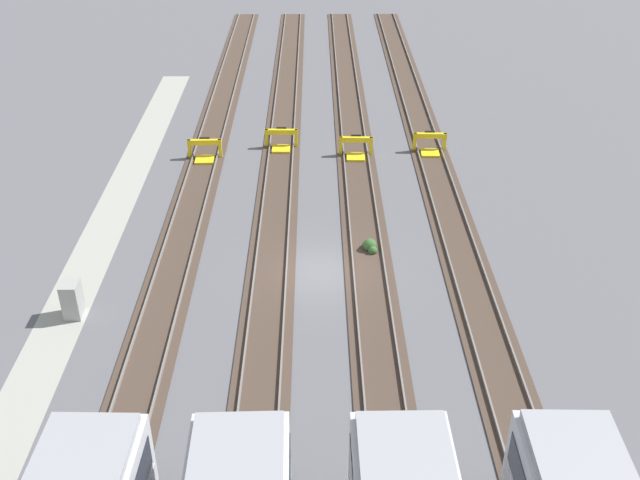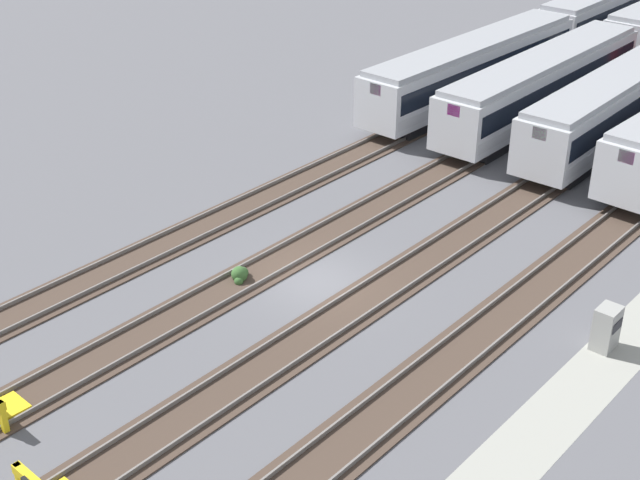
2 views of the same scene
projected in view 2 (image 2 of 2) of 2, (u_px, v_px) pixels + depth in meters
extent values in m
plane|color=#5B5B60|center=(318.00, 282.00, 34.35)|extent=(400.00, 400.00, 0.00)
cube|color=#9E9E93|center=(574.00, 397.00, 28.17)|extent=(54.00, 2.00, 0.01)
cube|color=#47382D|center=(466.00, 348.00, 30.48)|extent=(90.00, 2.23, 0.06)
cube|color=slate|center=(448.00, 337.00, 30.84)|extent=(90.00, 0.07, 0.15)
cube|color=slate|center=(484.00, 353.00, 30.01)|extent=(90.00, 0.07, 0.15)
cube|color=#47382D|center=(363.00, 302.00, 33.05)|extent=(90.00, 2.24, 0.06)
cube|color=slate|center=(348.00, 293.00, 33.41)|extent=(90.00, 0.07, 0.15)
cube|color=slate|center=(379.00, 306.00, 32.59)|extent=(90.00, 0.07, 0.15)
cube|color=#47382D|center=(276.00, 263.00, 35.63)|extent=(90.00, 2.24, 0.06)
cube|color=slate|center=(263.00, 255.00, 35.99)|extent=(90.00, 0.07, 0.15)
cube|color=slate|center=(289.00, 266.00, 35.16)|extent=(90.00, 0.07, 0.15)
cube|color=#47382D|center=(200.00, 229.00, 38.20)|extent=(90.00, 2.23, 0.06)
cube|color=slate|center=(189.00, 222.00, 38.56)|extent=(90.00, 0.07, 0.15)
cube|color=slate|center=(211.00, 232.00, 37.74)|extent=(90.00, 0.07, 0.15)
cube|color=#B21E99|center=(627.00, 157.00, 37.43)|extent=(0.10, 0.70, 0.56)
cube|color=silver|center=(473.00, 68.00, 51.44)|extent=(18.06, 3.18, 2.70)
cube|color=black|center=(473.00, 63.00, 51.28)|extent=(17.34, 3.21, 1.08)
cube|color=#B2B5BA|center=(472.00, 81.00, 51.80)|extent=(17.70, 3.21, 0.54)
cube|color=#999BA0|center=(475.00, 43.00, 50.73)|extent=(17.51, 2.89, 0.30)
cube|color=#B21E99|center=(552.00, 21.00, 56.81)|extent=(0.09, 0.70, 0.56)
cube|color=#B21E99|center=(376.00, 89.00, 45.11)|extent=(0.09, 0.70, 0.56)
cube|color=black|center=(520.00, 75.00, 55.89)|extent=(3.65, 2.32, 0.70)
cube|color=black|center=(413.00, 122.00, 48.60)|extent=(3.65, 2.32, 0.70)
cube|color=silver|center=(613.00, 8.00, 63.84)|extent=(18.01, 2.84, 2.70)
cube|color=black|center=(614.00, 4.00, 63.69)|extent=(17.29, 2.88, 1.08)
cube|color=#B2B5BA|center=(611.00, 19.00, 64.20)|extent=(17.65, 2.87, 0.54)
cube|color=#B21E99|center=(555.00, 19.00, 57.42)|extent=(0.08, 0.70, 0.56)
cube|color=black|center=(573.00, 48.00, 60.95)|extent=(3.60, 2.25, 0.70)
cube|color=silver|center=(542.00, 85.00, 48.87)|extent=(18.02, 2.92, 2.70)
cube|color=black|center=(543.00, 79.00, 48.71)|extent=(17.30, 2.96, 1.08)
cube|color=#B2B5BA|center=(540.00, 98.00, 49.23)|extent=(17.66, 2.95, 0.54)
cube|color=#999BA0|center=(545.00, 58.00, 48.16)|extent=(17.48, 2.64, 0.30)
cube|color=#B21E99|center=(615.00, 33.00, 54.39)|extent=(0.08, 0.70, 0.56)
cube|color=#B21E99|center=(454.00, 110.00, 42.40)|extent=(0.08, 0.70, 0.56)
cube|color=black|center=(583.00, 89.00, 53.41)|extent=(3.61, 2.26, 0.70)
cube|color=black|center=(486.00, 143.00, 45.94)|extent=(3.61, 2.26, 0.70)
cube|color=silver|center=(618.00, 102.00, 46.33)|extent=(18.06, 3.20, 2.70)
cube|color=black|center=(619.00, 96.00, 46.17)|extent=(17.34, 3.23, 1.08)
cube|color=#B2B5BA|center=(616.00, 116.00, 46.68)|extent=(17.70, 3.23, 0.54)
cube|color=#999BA0|center=(623.00, 75.00, 45.61)|extent=(17.51, 2.91, 0.30)
cube|color=#B21E99|center=(540.00, 133.00, 39.77)|extent=(0.10, 0.70, 0.56)
cube|color=black|center=(566.00, 166.00, 43.35)|extent=(3.65, 2.32, 0.70)
cube|color=#B21E99|center=(623.00, 29.00, 55.14)|extent=(0.08, 0.70, 0.56)
cube|color=black|center=(639.00, 60.00, 58.67)|extent=(3.61, 2.25, 0.70)
cube|color=yellow|center=(20.00, 480.00, 24.10)|extent=(0.18, 0.18, 1.15)
cube|color=yellow|center=(3.00, 418.00, 26.40)|extent=(0.19, 0.19, 1.15)
cube|color=yellow|center=(7.00, 408.00, 27.52)|extent=(1.14, 1.12, 0.18)
cube|color=#9E9E99|center=(606.00, 328.00, 30.15)|extent=(0.90, 0.70, 1.60)
cube|color=#333338|center=(617.00, 326.00, 29.83)|extent=(0.70, 0.04, 0.36)
sphere|color=#38602D|center=(239.00, 274.00, 34.33)|extent=(0.64, 0.64, 0.64)
sphere|color=#38602D|center=(243.00, 272.00, 34.65)|extent=(0.44, 0.44, 0.44)
sphere|color=#38602D|center=(239.00, 281.00, 34.15)|extent=(0.36, 0.36, 0.36)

